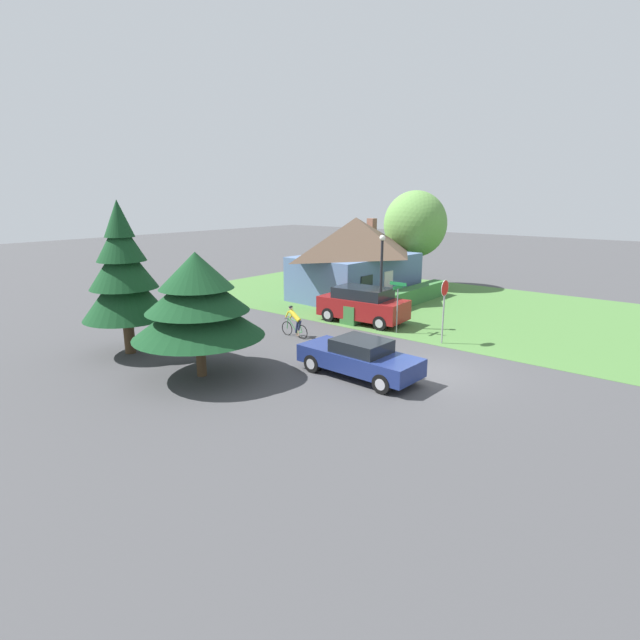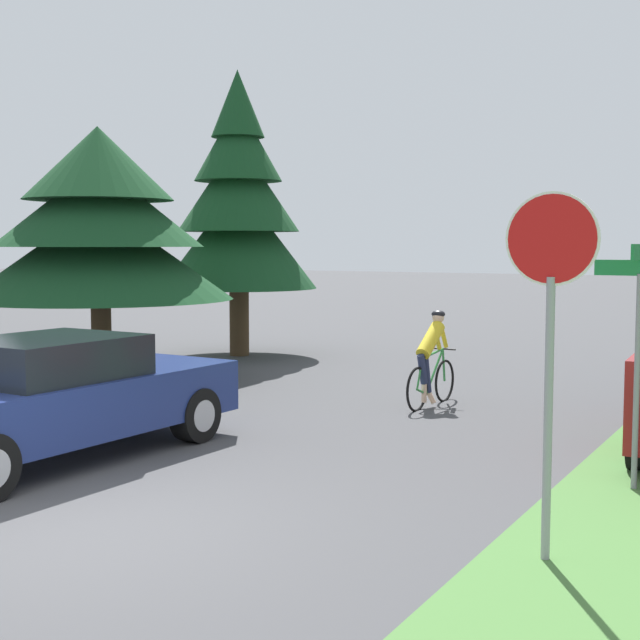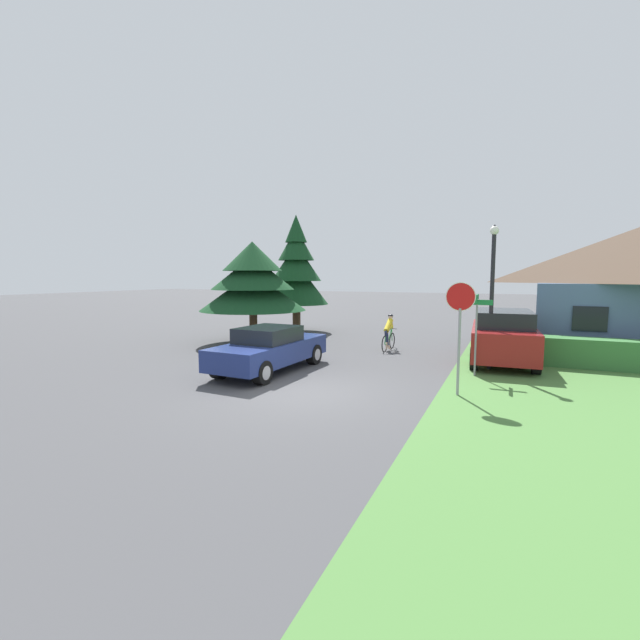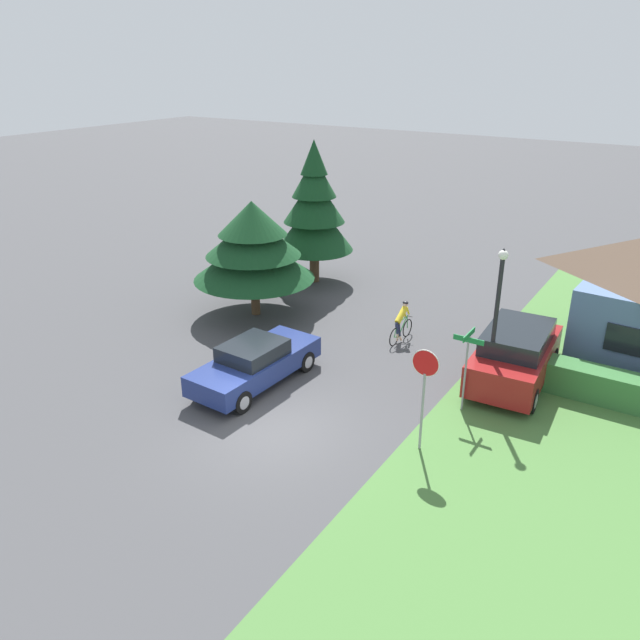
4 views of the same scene
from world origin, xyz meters
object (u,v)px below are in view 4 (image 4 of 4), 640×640
(street_lamp, at_px, (496,312))
(conifer_tall_far, at_px, (314,209))
(stop_sign, at_px, (424,380))
(cyclist, at_px, (401,323))
(street_name_sign, at_px, (467,356))
(parked_suv_right, at_px, (515,355))
(conifer_tall_near, at_px, (253,246))
(sedan_left_lane, at_px, (255,363))

(street_lamp, relative_size, conifer_tall_far, 0.74)
(stop_sign, xyz_separation_m, street_lamp, (0.59, 3.68, 0.73))
(conifer_tall_far, bearing_deg, cyclist, -31.34)
(cyclist, bearing_deg, street_name_sign, -130.13)
(parked_suv_right, relative_size, conifer_tall_near, 0.99)
(street_lamp, relative_size, street_name_sign, 1.88)
(sedan_left_lane, height_order, cyclist, cyclist)
(sedan_left_lane, height_order, parked_suv_right, parked_suv_right)
(street_name_sign, bearing_deg, cyclist, 137.05)
(stop_sign, xyz_separation_m, conifer_tall_far, (-9.67, 9.70, 1.33))
(street_lamp, bearing_deg, sedan_left_lane, -153.68)
(conifer_tall_far, bearing_deg, conifer_tall_near, -87.91)
(street_lamp, bearing_deg, stop_sign, -99.08)
(parked_suv_right, bearing_deg, street_name_sign, 160.20)
(conifer_tall_near, bearing_deg, sedan_left_lane, -51.96)
(street_lamp, xyz_separation_m, conifer_tall_far, (-10.25, 6.02, 0.60))
(cyclist, distance_m, parked_suv_right, 4.48)
(street_lamp, xyz_separation_m, conifer_tall_near, (-10.09, 1.41, 0.05))
(parked_suv_right, height_order, stop_sign, stop_sign)
(street_name_sign, height_order, conifer_tall_far, conifer_tall_far)
(conifer_tall_near, bearing_deg, cyclist, 7.53)
(cyclist, bearing_deg, parked_suv_right, -98.70)
(stop_sign, relative_size, street_lamp, 0.62)
(parked_suv_right, height_order, street_name_sign, street_name_sign)
(stop_sign, distance_m, street_lamp, 3.80)
(stop_sign, height_order, street_name_sign, stop_sign)
(sedan_left_lane, relative_size, conifer_tall_far, 0.74)
(street_name_sign, relative_size, conifer_tall_far, 0.39)
(sedan_left_lane, bearing_deg, stop_sign, -92.18)
(parked_suv_right, distance_m, street_name_sign, 2.73)
(sedan_left_lane, distance_m, conifer_tall_far, 10.32)
(stop_sign, bearing_deg, conifer_tall_near, -28.98)
(street_lamp, bearing_deg, street_name_sign, -106.94)
(sedan_left_lane, relative_size, parked_suv_right, 1.01)
(sedan_left_lane, distance_m, parked_suv_right, 8.22)
(stop_sign, bearing_deg, street_name_sign, -96.01)
(parked_suv_right, bearing_deg, cyclist, 75.11)
(sedan_left_lane, bearing_deg, cyclist, -22.05)
(sedan_left_lane, xyz_separation_m, street_lamp, (6.48, 3.20, 2.08))
(sedan_left_lane, distance_m, street_name_sign, 6.53)
(cyclist, height_order, conifer_tall_far, conifer_tall_far)
(street_lamp, height_order, conifer_tall_near, street_lamp)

